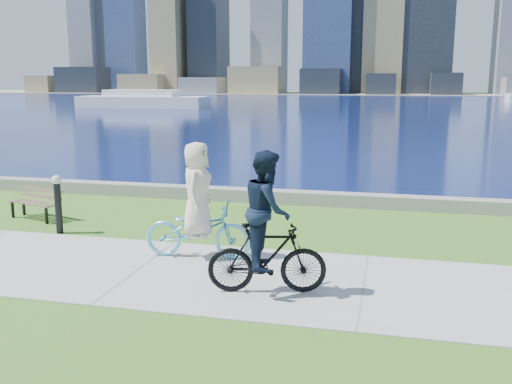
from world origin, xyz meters
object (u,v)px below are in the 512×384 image
cyclist_man (267,234)px  park_bench (37,201)px  cyclist_woman (198,215)px  bollard_lamp (58,200)px

cyclist_man → park_bench: bearing=49.1°
park_bench → cyclist_man: cyclist_man is taller
park_bench → cyclist_woman: bearing=-5.4°
bollard_lamp → cyclist_man: bearing=-25.0°
park_bench → bollard_lamp: size_ratio=1.15×
park_bench → bollard_lamp: 1.71m
park_bench → cyclist_woman: size_ratio=0.68×
bollard_lamp → cyclist_woman: 3.76m
park_bench → bollard_lamp: bearing=-22.5°
bollard_lamp → cyclist_woman: (3.62, -0.99, 0.09)m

